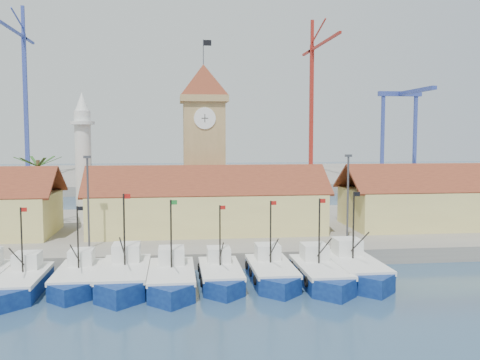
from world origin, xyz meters
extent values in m
plane|color=navy|center=(0.00, 0.00, 0.00)|extent=(400.00, 400.00, 0.00)
cube|color=gray|center=(0.00, 24.00, 0.75)|extent=(140.00, 32.00, 1.50)
cube|color=gray|center=(0.00, 110.00, 1.00)|extent=(240.00, 80.00, 2.00)
cube|color=navy|center=(-15.85, 2.67, 0.48)|extent=(3.39, 7.66, 1.74)
cube|color=navy|center=(-15.85, -1.17, 0.48)|extent=(3.39, 3.39, 1.74)
cube|color=silver|center=(-15.85, 2.67, 1.35)|extent=(3.45, 7.88, 0.34)
cube|color=silver|center=(-15.85, 4.58, 2.13)|extent=(2.03, 2.13, 1.35)
cylinder|color=black|center=(-15.85, 3.15, 4.06)|extent=(0.14, 0.14, 5.42)
cube|color=#A5140F|center=(-15.61, 3.15, 6.58)|extent=(0.48, 0.02, 0.34)
cube|color=navy|center=(-11.64, 3.56, 0.48)|extent=(3.34, 7.55, 1.72)
cube|color=navy|center=(-11.64, -0.21, 0.48)|extent=(3.34, 3.34, 1.72)
cube|color=silver|center=(-11.64, 3.56, 1.33)|extent=(3.40, 7.76, 0.33)
cube|color=silver|center=(-11.64, 5.45, 2.10)|extent=(2.00, 2.10, 1.33)
cylinder|color=black|center=(-11.64, 4.04, 4.00)|extent=(0.13, 0.13, 5.34)
cube|color=black|center=(-11.40, 4.04, 6.48)|extent=(0.48, 0.02, 0.33)
cube|color=navy|center=(-7.85, 3.20, 0.55)|extent=(3.84, 8.69, 1.98)
cube|color=navy|center=(-7.85, -1.14, 0.55)|extent=(3.84, 3.84, 1.98)
cube|color=silver|center=(-7.85, 3.20, 1.54)|extent=(3.92, 8.93, 0.38)
cube|color=silver|center=(-7.85, 5.38, 2.41)|extent=(2.30, 2.41, 1.54)
cylinder|color=black|center=(-7.85, 3.75, 4.61)|extent=(0.15, 0.15, 6.15)
cube|color=#A5140F|center=(-7.57, 3.75, 7.46)|extent=(0.55, 0.02, 0.38)
cube|color=navy|center=(-3.99, 2.26, 0.52)|extent=(3.62, 8.19, 1.86)
cube|color=navy|center=(-3.99, -1.83, 0.52)|extent=(3.62, 3.62, 1.86)
cube|color=silver|center=(-3.99, 2.26, 1.45)|extent=(3.69, 8.41, 0.36)
cube|color=silver|center=(-3.99, 4.31, 2.27)|extent=(2.17, 2.27, 1.45)
cylinder|color=black|center=(-3.99, 2.78, 4.34)|extent=(0.14, 0.14, 5.79)
cube|color=#197226|center=(-3.73, 2.78, 7.03)|extent=(0.52, 0.02, 0.36)
cube|color=navy|center=(0.09, 3.14, 0.47)|extent=(3.31, 7.48, 1.70)
cube|color=navy|center=(0.09, -0.60, 0.47)|extent=(3.31, 3.31, 1.70)
cube|color=silver|center=(0.09, 3.14, 1.32)|extent=(3.37, 7.69, 0.33)
cube|color=silver|center=(0.09, 5.01, 2.08)|extent=(1.98, 2.08, 1.32)
cylinder|color=black|center=(0.09, 3.61, 3.97)|extent=(0.13, 0.13, 5.29)
cube|color=#A5140F|center=(0.33, 3.61, 6.42)|extent=(0.47, 0.02, 0.33)
cube|color=navy|center=(4.46, 3.27, 0.49)|extent=(3.46, 7.83, 1.78)
cube|color=navy|center=(4.46, -0.64, 0.49)|extent=(3.46, 3.46, 1.78)
cube|color=silver|center=(4.46, 3.27, 1.38)|extent=(3.53, 8.04, 0.35)
cube|color=silver|center=(4.46, 5.23, 2.17)|extent=(2.08, 2.17, 1.38)
cylinder|color=black|center=(4.46, 3.76, 4.15)|extent=(0.14, 0.14, 5.53)
cube|color=#A5140F|center=(4.71, 3.76, 6.72)|extent=(0.49, 0.02, 0.35)
cube|color=navy|center=(8.47, 2.28, 0.51)|extent=(3.58, 8.10, 1.84)
cube|color=navy|center=(8.47, -1.77, 0.51)|extent=(3.58, 3.58, 1.84)
cube|color=silver|center=(8.47, 2.28, 1.43)|extent=(3.65, 8.33, 0.36)
cube|color=silver|center=(8.47, 4.31, 2.25)|extent=(2.15, 2.25, 1.43)
cylinder|color=black|center=(8.47, 2.80, 4.30)|extent=(0.14, 0.14, 5.73)
cube|color=#A5140F|center=(8.73, 2.80, 6.96)|extent=(0.51, 0.02, 0.36)
cube|color=navy|center=(11.82, 3.27, 0.54)|extent=(3.80, 8.59, 1.95)
cube|color=navy|center=(11.82, -1.03, 0.54)|extent=(3.80, 3.80, 1.95)
cube|color=silver|center=(11.82, 3.27, 1.52)|extent=(3.87, 8.83, 0.38)
cube|color=silver|center=(11.82, 5.42, 2.39)|extent=(2.28, 2.39, 1.52)
cylinder|color=black|center=(11.82, 3.81, 4.56)|extent=(0.15, 0.15, 6.08)
cube|color=black|center=(12.09, 3.81, 7.38)|extent=(0.54, 0.02, 0.38)
cube|color=#E3D77C|center=(0.00, 20.00, 3.75)|extent=(26.00, 10.00, 4.50)
cube|color=brown|center=(0.00, 17.50, 7.50)|extent=(27.04, 5.13, 3.21)
cube|color=brown|center=(0.00, 22.50, 7.50)|extent=(27.04, 5.13, 3.21)
cube|color=#E3D77C|center=(32.00, 20.00, 3.75)|extent=(30.00, 10.00, 4.50)
cube|color=brown|center=(32.00, 22.50, 7.50)|extent=(31.20, 5.13, 3.21)
cube|color=tan|center=(0.00, 26.00, 9.00)|extent=(5.00, 5.00, 15.00)
cube|color=tan|center=(0.00, 26.00, 16.90)|extent=(5.80, 5.80, 0.80)
pyramid|color=brown|center=(0.00, 26.00, 19.20)|extent=(5.80, 5.80, 4.00)
cylinder|color=white|center=(0.00, 23.45, 14.50)|extent=(2.60, 0.15, 2.60)
cube|color=black|center=(0.00, 23.37, 14.50)|extent=(0.08, 0.02, 1.00)
cube|color=black|center=(0.00, 23.37, 14.50)|extent=(0.80, 0.02, 0.08)
cylinder|color=#3F3F44|center=(0.00, 26.00, 22.70)|extent=(0.10, 0.10, 3.00)
cube|color=black|center=(0.50, 26.00, 23.80)|extent=(1.00, 0.03, 0.70)
cylinder|color=silver|center=(-15.00, 28.00, 8.50)|extent=(2.00, 2.00, 14.00)
cylinder|color=silver|center=(-15.00, 28.00, 14.00)|extent=(3.00, 3.00, 0.40)
cone|color=silver|center=(-15.00, 28.00, 16.60)|extent=(1.80, 1.80, 2.40)
cylinder|color=brown|center=(-20.00, 26.00, 5.50)|extent=(0.44, 0.44, 8.00)
cube|color=#27561D|center=(-18.60, 26.00, 9.30)|extent=(2.80, 0.35, 1.18)
cube|color=#27561D|center=(-19.30, 27.21, 9.30)|extent=(1.71, 2.60, 1.18)
cube|color=#27561D|center=(-20.70, 27.21, 9.30)|extent=(1.71, 2.60, 1.18)
cube|color=#27561D|center=(-21.40, 26.00, 9.30)|extent=(2.80, 0.35, 1.18)
cube|color=#27561D|center=(-20.70, 24.79, 9.30)|extent=(1.71, 2.60, 1.18)
cube|color=#27561D|center=(-19.30, 24.79, 9.30)|extent=(1.71, 2.60, 1.18)
cylinder|color=#3F3F44|center=(-12.00, 12.00, 6.00)|extent=(0.20, 0.20, 9.00)
cube|color=#3F3F44|center=(-12.00, 12.00, 10.40)|extent=(0.70, 0.25, 0.25)
cylinder|color=#3F3F44|center=(14.00, 12.00, 6.00)|extent=(0.20, 0.20, 9.00)
cube|color=#3F3F44|center=(14.00, 12.00, 10.40)|extent=(0.70, 0.25, 0.25)
cube|color=#32439A|center=(-42.72, 108.00, 20.60)|extent=(1.00, 1.00, 37.21)
cube|color=#32439A|center=(-42.72, 99.09, 38.21)|extent=(0.60, 22.28, 0.60)
cube|color=#32439A|center=(-42.72, 113.00, 38.21)|extent=(0.60, 10.00, 0.60)
cube|color=#32439A|center=(-42.72, 108.00, 42.71)|extent=(0.80, 0.80, 7.00)
cube|color=maroon|center=(34.22, 105.00, 19.45)|extent=(1.00, 1.00, 34.90)
cube|color=maroon|center=(34.22, 93.71, 35.90)|extent=(0.60, 28.22, 0.60)
cube|color=maroon|center=(34.22, 110.00, 35.90)|extent=(0.60, 10.00, 0.60)
cube|color=maroon|center=(34.22, 105.00, 40.40)|extent=(0.80, 0.80, 7.00)
cube|color=#32439A|center=(57.00, 110.00, 13.00)|extent=(0.90, 0.90, 22.00)
cube|color=#32439A|center=(67.00, 110.00, 13.00)|extent=(0.90, 0.90, 22.00)
cube|color=#32439A|center=(62.00, 110.00, 24.50)|extent=(13.00, 1.40, 1.40)
cube|color=#32439A|center=(62.00, 100.00, 24.50)|extent=(1.40, 22.00, 1.00)
camera|label=1|loc=(-3.65, -40.77, 12.51)|focal=40.00mm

